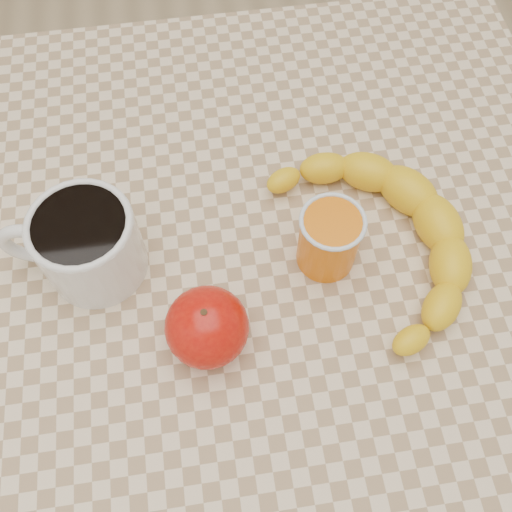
{
  "coord_description": "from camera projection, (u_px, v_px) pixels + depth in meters",
  "views": [
    {
      "loc": [
        -0.04,
        -0.28,
        1.3
      ],
      "look_at": [
        0.0,
        0.0,
        0.77
      ],
      "focal_mm": 40.0,
      "sensor_mm": 36.0,
      "label": 1
    }
  ],
  "objects": [
    {
      "name": "ground",
      "position": [
        256.0,
        415.0,
        1.28
      ],
      "size": [
        3.0,
        3.0,
        0.0
      ],
      "primitive_type": "plane",
      "color": "tan",
      "rests_on": "ground"
    },
    {
      "name": "table",
      "position": [
        256.0,
        296.0,
        0.69
      ],
      "size": [
        0.8,
        0.8,
        0.75
      ],
      "color": "beige",
      "rests_on": "ground"
    },
    {
      "name": "coffee_mug",
      "position": [
        85.0,
        243.0,
        0.57
      ],
      "size": [
        0.15,
        0.12,
        0.09
      ],
      "color": "silver",
      "rests_on": "table"
    },
    {
      "name": "orange_juice_glass",
      "position": [
        329.0,
        239.0,
        0.59
      ],
      "size": [
        0.07,
        0.07,
        0.08
      ],
      "color": "#DD6507",
      "rests_on": "table"
    },
    {
      "name": "apple",
      "position": [
        207.0,
        327.0,
        0.54
      ],
      "size": [
        0.1,
        0.1,
        0.08
      ],
      "color": "#9E0805",
      "rests_on": "table"
    },
    {
      "name": "banana",
      "position": [
        382.0,
        237.0,
        0.61
      ],
      "size": [
        0.35,
        0.4,
        0.05
      ],
      "primitive_type": null,
      "rotation": [
        0.0,
        0.0,
        0.24
      ],
      "color": "yellow",
      "rests_on": "table"
    }
  ]
}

